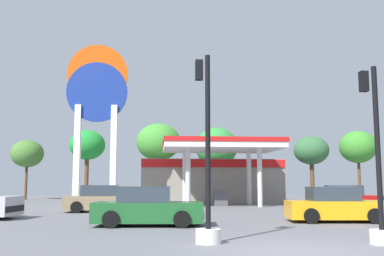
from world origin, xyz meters
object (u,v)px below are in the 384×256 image
traffic_signal_0 (378,188)px  tree_0 (27,154)px  car_0 (346,199)px  tree_4 (311,151)px  car_4 (102,200)px  tree_5 (358,147)px  car_3 (148,208)px  tree_3 (216,147)px  tree_2 (158,142)px  station_pole_sign (97,103)px  car_2 (336,206)px  traffic_signal_1 (207,187)px  tree_1 (87,146)px

traffic_signal_0 → tree_0: 35.50m
car_0 → tree_4: tree_4 is taller
car_4 → tree_5: bearing=35.5°
car_0 → car_3: bearing=-144.1°
tree_3 → car_0: bearing=-73.6°
traffic_signal_0 → tree_4: 29.96m
traffic_signal_0 → car_0: bearing=69.6°
tree_3 → tree_5: size_ratio=1.07×
tree_0 → car_4: bearing=-62.5°
car_3 → tree_4: (14.66, 23.20, 3.82)m
tree_0 → tree_2: size_ratio=0.77×
tree_3 → traffic_signal_0: bearing=-89.8°
station_pole_sign → car_4: (1.15, -5.19, -6.22)m
car_4 → traffic_signal_0: traffic_signal_0 is taller
car_2 → tree_4: tree_4 is taller
car_4 → tree_2: size_ratio=0.57×
car_3 → tree_3: 26.60m
traffic_signal_1 → tree_2: bearing=92.3°
station_pole_sign → car_0: size_ratio=2.60×
car_3 → traffic_signal_1: bearing=-71.1°
traffic_signal_1 → tree_4: 31.07m
traffic_signal_1 → tree_1: size_ratio=0.82×
tree_2 → tree_3: (5.61, 0.58, -0.39)m
car_4 → tree_5: tree_5 is taller
traffic_signal_1 → tree_2: tree_2 is taller
station_pole_sign → traffic_signal_0: 21.56m
tree_1 → tree_2: 6.62m
car_2 → tree_3: bearing=93.6°
tree_3 → tree_5: 13.36m
tree_3 → car_3: bearing=-103.4°
tree_4 → tree_5: tree_5 is taller
station_pole_sign → car_4: station_pole_sign is taller
tree_5 → car_4: bearing=-144.5°
car_0 → tree_4: 15.94m
traffic_signal_0 → tree_1: bearing=112.9°
car_3 → car_4: (-2.61, 7.78, -0.00)m
tree_2 → tree_4: 14.33m
car_4 → tree_5: size_ratio=0.63×
car_3 → tree_5: tree_5 is taller
car_3 → traffic_signal_0: 8.23m
car_4 → tree_0: bearing=117.5°
station_pole_sign → tree_5: bearing=24.4°
tree_5 → tree_4: bearing=-177.5°
traffic_signal_1 → tree_5: bearing=58.1°
traffic_signal_0 → tree_0: tree_0 is taller
car_0 → tree_2: bearing=122.5°
station_pole_sign → tree_5: (23.03, 10.43, -2.00)m
car_0 → tree_2: 20.52m
traffic_signal_1 → tree_4: bearing=65.2°
car_3 → traffic_signal_1: size_ratio=0.81×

